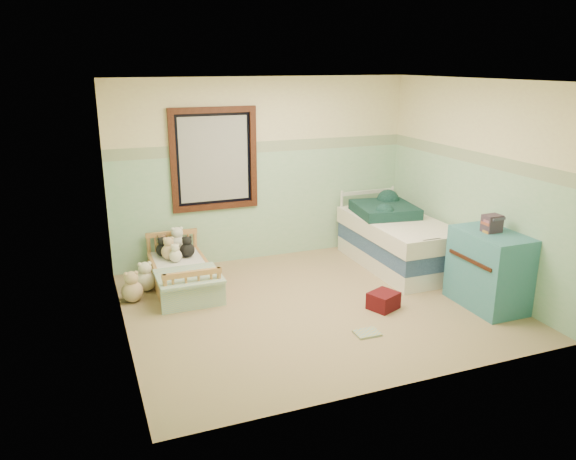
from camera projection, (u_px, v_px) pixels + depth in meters
name	position (u px, v px, depth m)	size (l,w,h in m)	color
floor	(315.00, 305.00, 6.41)	(4.20, 3.60, 0.02)	#998259
ceiling	(319.00, 79.00, 5.68)	(4.20, 3.60, 0.02)	white
wall_back	(264.00, 170.00, 7.65)	(4.20, 0.04, 2.50)	beige
wall_front	(409.00, 249.00, 4.44)	(4.20, 0.04, 2.50)	beige
wall_left	(117.00, 218.00, 5.32)	(0.04, 3.60, 2.50)	beige
wall_right	(474.00, 184.00, 6.77)	(0.04, 3.60, 2.50)	beige
wainscot_mint	(265.00, 206.00, 7.79)	(4.20, 0.01, 1.50)	#89BD90
border_strip	(264.00, 147.00, 7.55)	(4.20, 0.01, 0.15)	#587B61
window_frame	(214.00, 159.00, 7.32)	(1.16, 0.06, 1.36)	black
window_blinds	(214.00, 159.00, 7.33)	(0.92, 0.01, 1.12)	beige
toddler_bed_frame	(183.00, 281.00, 6.86)	(0.67, 1.34, 0.17)	#C58641
toddler_mattress	(182.00, 270.00, 6.82)	(0.61, 1.28, 0.12)	silver
patchwork_quilt	(189.00, 276.00, 6.43)	(0.73, 0.67, 0.03)	#6AA0BE
plush_bed_brown	(162.00, 248.00, 7.17)	(0.18, 0.18, 0.18)	brown
plush_bed_white	(178.00, 244.00, 7.23)	(0.23, 0.23, 0.23)	silver
plush_bed_tan	(169.00, 252.00, 6.99)	(0.20, 0.20, 0.20)	#DDB683
plush_bed_dark	(187.00, 250.00, 7.07)	(0.19, 0.19, 0.19)	black
plush_floor_cream	(146.00, 281.00, 6.77)	(0.25, 0.25, 0.25)	#FAF0CA
plush_floor_tan	(132.00, 291.00, 6.46)	(0.25, 0.25, 0.25)	#DDB683
twin_bed_frame	(397.00, 258.00, 7.59)	(0.91, 1.81, 0.22)	white
twin_boxspring	(398.00, 243.00, 7.53)	(0.91, 1.81, 0.22)	navy
twin_mattress	(399.00, 227.00, 7.46)	(0.94, 1.85, 0.22)	beige
teal_blanket	(385.00, 209.00, 7.66)	(0.77, 0.81, 0.14)	black
dresser	(489.00, 270.00, 6.27)	(0.55, 0.87, 0.87)	teal
book_stack	(492.00, 223.00, 6.14)	(0.19, 0.15, 0.19)	#543231
red_pillow	(383.00, 301.00, 6.28)	(0.31, 0.27, 0.19)	maroon
floor_book	(367.00, 333.00, 5.71)	(0.25, 0.20, 0.02)	gold
extra_plush_0	(163.00, 250.00, 7.11)	(0.17, 0.17, 0.17)	black
extra_plush_1	(176.00, 256.00, 6.90)	(0.16, 0.16, 0.16)	#FAF0CA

